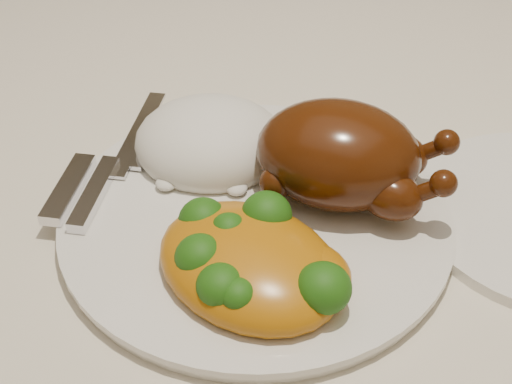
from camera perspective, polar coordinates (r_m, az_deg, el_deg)
The scene contains 7 objects.
dining_table at distance 0.71m, azimuth -3.92°, elevation -2.71°, with size 1.60×0.90×0.76m.
tablecloth at distance 0.67m, azimuth -4.20°, elevation 1.96°, with size 1.73×1.03×0.18m.
dinner_plate at distance 0.56m, azimuth -0.00°, elevation -2.10°, with size 0.30×0.30×0.01m, color white.
roast_chicken at distance 0.55m, azimuth 6.94°, elevation 2.93°, with size 0.17×0.13×0.08m.
rice_mound at distance 0.60m, azimuth -3.65°, elevation 3.94°, with size 0.16×0.16×0.07m.
mac_and_cheese at distance 0.49m, azimuth -0.17°, elevation -5.63°, with size 0.16×0.14×0.06m.
cutlery at distance 0.59m, azimuth -12.10°, elevation 1.60°, with size 0.07×0.20×0.01m.
Camera 1 is at (0.30, -0.43, 1.14)m, focal length 50.00 mm.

